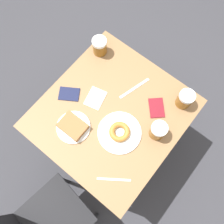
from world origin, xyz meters
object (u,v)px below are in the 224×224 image
(beer_mug_right, at_px, (100,46))
(napkin_folded, at_px, (95,98))
(beer_mug_center, at_px, (185,99))
(knife, at_px, (134,88))
(plate_with_cake, at_px, (73,127))
(plate_with_donut, at_px, (119,132))
(fork, at_px, (114,179))
(passport_near_edge, at_px, (69,94))
(beer_mug_left, at_px, (158,131))
(passport_far_edge, at_px, (157,108))

(beer_mug_right, distance_m, napkin_folded, 0.34)
(beer_mug_center, xyz_separation_m, napkin_folded, (0.44, 0.31, -0.06))
(beer_mug_center, distance_m, knife, 0.31)
(plate_with_cake, bearing_deg, plate_with_donut, -148.01)
(beer_mug_right, bearing_deg, fork, 135.07)
(plate_with_donut, xyz_separation_m, beer_mug_right, (0.44, -0.35, 0.05))
(fork, height_order, passport_near_edge, passport_near_edge)
(beer_mug_center, relative_size, fork, 0.74)
(napkin_folded, distance_m, fork, 0.50)
(plate_with_cake, bearing_deg, passport_near_edge, -41.06)
(beer_mug_left, xyz_separation_m, passport_far_edge, (0.09, -0.13, -0.06))
(plate_with_donut, relative_size, knife, 1.18)
(fork, relative_size, passport_near_edge, 1.04)
(beer_mug_center, bearing_deg, passport_far_edge, 51.00)
(plate_with_cake, relative_size, plate_with_donut, 0.78)
(plate_with_donut, distance_m, napkin_folded, 0.26)
(plate_with_cake, xyz_separation_m, plate_with_donut, (-0.23, -0.15, -0.01))
(plate_with_donut, bearing_deg, knife, -69.80)
(beer_mug_left, distance_m, beer_mug_center, 0.26)
(passport_near_edge, bearing_deg, plate_with_cake, 138.94)
(fork, bearing_deg, beer_mug_right, -44.93)
(beer_mug_right, bearing_deg, plate_with_donut, 141.36)
(beer_mug_center, relative_size, passport_far_edge, 0.78)
(plate_with_donut, height_order, fork, plate_with_donut)
(plate_with_donut, relative_size, fork, 1.62)
(napkin_folded, distance_m, passport_far_edge, 0.38)
(beer_mug_center, height_order, fork, beer_mug_center)
(beer_mug_left, height_order, knife, beer_mug_left)
(plate_with_donut, bearing_deg, beer_mug_left, -141.48)
(plate_with_cake, distance_m, knife, 0.45)
(napkin_folded, relative_size, passport_near_edge, 0.98)
(plate_with_cake, relative_size, passport_far_edge, 1.33)
(fork, bearing_deg, plate_with_donut, -58.32)
(beer_mug_right, height_order, knife, beer_mug_right)
(beer_mug_left, height_order, passport_far_edge, beer_mug_left)
(napkin_folded, bearing_deg, beer_mug_center, -144.26)
(plate_with_cake, distance_m, beer_mug_left, 0.49)
(beer_mug_right, xyz_separation_m, fork, (-0.58, 0.58, -0.06))
(beer_mug_left, bearing_deg, fork, 85.42)
(plate_with_cake, distance_m, fork, 0.38)
(plate_with_cake, height_order, napkin_folded, plate_with_cake)
(beer_mug_center, xyz_separation_m, passport_far_edge, (0.10, 0.13, -0.06))
(fork, height_order, passport_far_edge, passport_far_edge)
(plate_with_donut, relative_size, beer_mug_right, 2.18)
(beer_mug_left, bearing_deg, plate_with_cake, 34.87)
(plate_with_donut, xyz_separation_m, napkin_folded, (0.25, -0.08, -0.01))
(beer_mug_left, distance_m, passport_far_edge, 0.17)
(plate_with_cake, xyz_separation_m, beer_mug_right, (0.21, -0.50, 0.04))
(passport_near_edge, bearing_deg, beer_mug_right, -82.49)
(plate_with_cake, relative_size, passport_near_edge, 1.32)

